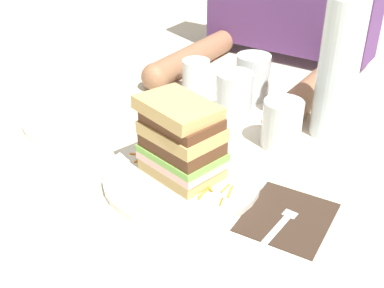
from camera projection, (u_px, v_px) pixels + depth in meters
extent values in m
plane|color=beige|center=(191.00, 173.00, 0.80)|extent=(3.00, 3.00, 0.00)
cylinder|color=white|center=(182.00, 176.00, 0.78)|extent=(0.26, 0.26, 0.01)
cube|color=tan|center=(182.00, 167.00, 0.77)|extent=(0.14, 0.11, 0.02)
cube|color=beige|center=(181.00, 159.00, 0.76)|extent=(0.14, 0.11, 0.01)
cube|color=#7AB74C|center=(181.00, 152.00, 0.76)|extent=(0.14, 0.11, 0.01)
cube|color=#56331E|center=(181.00, 143.00, 0.75)|extent=(0.13, 0.11, 0.02)
cube|color=tan|center=(181.00, 131.00, 0.74)|extent=(0.14, 0.11, 0.02)
cube|color=#56331E|center=(181.00, 120.00, 0.73)|extent=(0.13, 0.10, 0.02)
cube|color=tan|center=(178.00, 108.00, 0.72)|extent=(0.14, 0.11, 0.03)
cylinder|color=orange|center=(139.00, 154.00, 0.82)|extent=(0.03, 0.02, 0.00)
cylinder|color=orange|center=(155.00, 147.00, 0.84)|extent=(0.01, 0.02, 0.00)
cylinder|color=orange|center=(144.00, 152.00, 0.83)|extent=(0.02, 0.03, 0.00)
cylinder|color=orange|center=(141.00, 159.00, 0.81)|extent=(0.00, 0.03, 0.00)
cylinder|color=orange|center=(148.00, 153.00, 0.83)|extent=(0.01, 0.02, 0.00)
cylinder|color=orange|center=(201.00, 196.00, 0.72)|extent=(0.01, 0.02, 0.00)
cylinder|color=orange|center=(208.00, 188.00, 0.74)|extent=(0.02, 0.01, 0.00)
cylinder|color=orange|center=(205.00, 192.00, 0.73)|extent=(0.00, 0.03, 0.00)
cylinder|color=orange|center=(225.00, 188.00, 0.74)|extent=(0.00, 0.03, 0.00)
cylinder|color=orange|center=(221.00, 202.00, 0.71)|extent=(0.01, 0.02, 0.00)
cylinder|color=orange|center=(230.00, 192.00, 0.73)|extent=(0.01, 0.03, 0.00)
cube|color=#38281E|center=(288.00, 217.00, 0.70)|extent=(0.13, 0.15, 0.00)
cube|color=silver|center=(270.00, 235.00, 0.66)|extent=(0.01, 0.11, 0.00)
cube|color=silver|center=(290.00, 212.00, 0.70)|extent=(0.02, 0.02, 0.00)
cylinder|color=silver|center=(304.00, 205.00, 0.72)|extent=(0.00, 0.04, 0.00)
cylinder|color=silver|center=(300.00, 204.00, 0.72)|extent=(0.00, 0.04, 0.00)
cylinder|color=silver|center=(297.00, 202.00, 0.72)|extent=(0.00, 0.04, 0.00)
cylinder|color=silver|center=(293.00, 201.00, 0.73)|extent=(0.00, 0.04, 0.00)
cube|color=silver|center=(88.00, 159.00, 0.83)|extent=(0.02, 0.10, 0.00)
cube|color=silver|center=(130.00, 137.00, 0.90)|extent=(0.03, 0.11, 0.00)
cylinder|color=white|center=(282.00, 124.00, 0.86)|extent=(0.07, 0.07, 0.09)
cylinder|color=orange|center=(281.00, 133.00, 0.87)|extent=(0.07, 0.07, 0.05)
cylinder|color=silver|center=(338.00, 70.00, 0.85)|extent=(0.07, 0.07, 0.26)
cylinder|color=silver|center=(253.00, 76.00, 1.03)|extent=(0.07, 0.07, 0.10)
cylinder|color=silver|center=(196.00, 77.00, 1.06)|extent=(0.06, 0.06, 0.08)
cylinder|color=silver|center=(234.00, 96.00, 0.94)|extent=(0.07, 0.07, 0.10)
cylinder|color=white|center=(76.00, 120.00, 0.95)|extent=(0.20, 0.20, 0.01)
cylinder|color=#936647|center=(192.00, 57.00, 1.18)|extent=(0.06, 0.30, 0.06)
cylinder|color=#936647|center=(315.00, 87.00, 1.03)|extent=(0.06, 0.30, 0.06)
sphere|color=#936647|center=(155.00, 77.00, 1.08)|extent=(0.06, 0.06, 0.06)
sphere|color=#936647|center=(286.00, 113.00, 0.92)|extent=(0.06, 0.06, 0.06)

